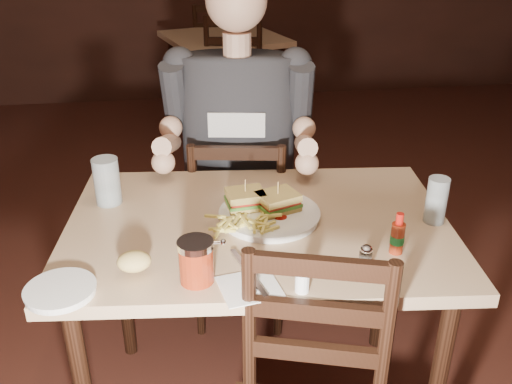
{
  "coord_description": "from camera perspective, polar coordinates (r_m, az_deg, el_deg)",
  "views": [
    {
      "loc": [
        -0.42,
        -1.79,
        1.63
      ],
      "look_at": [
        -0.2,
        -0.25,
        0.85
      ],
      "focal_mm": 40.0,
      "sensor_mm": 36.0,
      "label": 1
    }
  ],
  "objects": [
    {
      "name": "main_table",
      "position": [
        1.78,
        0.23,
        -5.44
      ],
      "size": [
        1.23,
        0.88,
        0.77
      ],
      "rotation": [
        0.0,
        0.0,
        -0.09
      ],
      "color": "tan",
      "rests_on": "ground"
    },
    {
      "name": "bg_table",
      "position": [
        4.41,
        -3.19,
        14.18
      ],
      "size": [
        1.0,
        1.0,
        0.77
      ],
      "rotation": [
        0.0,
        0.0,
        0.29
      ],
      "color": "tan",
      "rests_on": "ground"
    },
    {
      "name": "chair_far",
      "position": [
        2.39,
        -1.63,
        -3.38
      ],
      "size": [
        0.47,
        0.5,
        0.87
      ],
      "primitive_type": null,
      "rotation": [
        0.0,
        0.0,
        2.99
      ],
      "color": "black",
      "rests_on": "ground"
    },
    {
      "name": "bg_chair_far",
      "position": [
        5.0,
        -3.72,
        13.18
      ],
      "size": [
        0.48,
        0.52,
        0.94
      ],
      "primitive_type": null,
      "rotation": [
        0.0,
        0.0,
        3.04
      ],
      "color": "black",
      "rests_on": "ground"
    },
    {
      "name": "bg_chair_near",
      "position": [
        3.93,
        -2.38,
        9.72
      ],
      "size": [
        0.52,
        0.56,
        0.97
      ],
      "primitive_type": null,
      "rotation": [
        0.0,
        0.0,
        -0.15
      ],
      "color": "black",
      "rests_on": "ground"
    },
    {
      "name": "diner",
      "position": [
        2.13,
        -1.87,
        7.97
      ],
      "size": [
        0.64,
        0.54,
        1.0
      ],
      "primitive_type": null,
      "rotation": [
        0.0,
        0.0,
        -0.16
      ],
      "color": "#27272B",
      "rests_on": "chair_far"
    },
    {
      "name": "dinner_plate",
      "position": [
        1.76,
        1.35,
        -2.38
      ],
      "size": [
        0.33,
        0.33,
        0.02
      ],
      "primitive_type": "cylinder",
      "rotation": [
        0.0,
        0.0,
        -0.09
      ],
      "color": "white",
      "rests_on": "main_table"
    },
    {
      "name": "sandwich_left",
      "position": [
        1.76,
        -1.07,
        -0.23
      ],
      "size": [
        0.12,
        0.11,
        0.1
      ],
      "primitive_type": null,
      "rotation": [
        0.0,
        0.0,
        0.11
      ],
      "color": "tan",
      "rests_on": "dinner_plate"
    },
    {
      "name": "sandwich_right",
      "position": [
        1.75,
        2.2,
        -0.42
      ],
      "size": [
        0.15,
        0.13,
        0.1
      ],
      "primitive_type": null,
      "rotation": [
        0.0,
        0.0,
        0.36
      ],
      "color": "tan",
      "rests_on": "dinner_plate"
    },
    {
      "name": "fries_pile",
      "position": [
        1.68,
        -1.17,
        -2.93
      ],
      "size": [
        0.25,
        0.19,
        0.04
      ],
      "primitive_type": null,
      "rotation": [
        0.0,
        0.0,
        -0.09
      ],
      "color": "#EBDB5B",
      "rests_on": "dinner_plate"
    },
    {
      "name": "ketchup_dollop",
      "position": [
        1.73,
        2.43,
        -2.52
      ],
      "size": [
        0.05,
        0.05,
        0.01
      ],
      "primitive_type": "ellipsoid",
      "rotation": [
        0.0,
        0.0,
        -0.09
      ],
      "color": "maroon",
      "rests_on": "dinner_plate"
    },
    {
      "name": "glass_left",
      "position": [
        1.88,
        -14.68,
        1.05
      ],
      "size": [
        0.09,
        0.09,
        0.15
      ],
      "primitive_type": "cylinder",
      "rotation": [
        0.0,
        0.0,
        -0.09
      ],
      "color": "silver",
      "rests_on": "main_table"
    },
    {
      "name": "glass_right",
      "position": [
        1.8,
        17.6,
        -0.8
      ],
      "size": [
        0.07,
        0.07,
        0.14
      ],
      "primitive_type": "cylinder",
      "rotation": [
        0.0,
        0.0,
        -0.09
      ],
      "color": "silver",
      "rests_on": "main_table"
    },
    {
      "name": "hot_sauce",
      "position": [
        1.61,
        14.01,
        -4.02
      ],
      "size": [
        0.04,
        0.04,
        0.12
      ],
      "primitive_type": null,
      "rotation": [
        0.0,
        0.0,
        -0.09
      ],
      "color": "maroon",
      "rests_on": "main_table"
    },
    {
      "name": "salt_shaker",
      "position": [
        1.44,
        4.65,
        -8.79
      ],
      "size": [
        0.04,
        0.04,
        0.07
      ],
      "primitive_type": null,
      "rotation": [
        0.0,
        0.0,
        -0.09
      ],
      "color": "white",
      "rests_on": "main_table"
    },
    {
      "name": "pepper_shaker",
      "position": [
        1.55,
        10.9,
        -6.45
      ],
      "size": [
        0.04,
        0.04,
        0.06
      ],
      "primitive_type": null,
      "rotation": [
        0.0,
        0.0,
        -0.09
      ],
      "color": "#38332D",
      "rests_on": "main_table"
    },
    {
      "name": "syrup_dispenser",
      "position": [
        1.46,
        -6.0,
        -6.91
      ],
      "size": [
        0.1,
        0.1,
        0.12
      ],
      "primitive_type": null,
      "rotation": [
        0.0,
        0.0,
        -0.09
      ],
      "color": "maroon",
      "rests_on": "main_table"
    },
    {
      "name": "napkin",
      "position": [
        1.46,
        -0.64,
        -9.48
      ],
      "size": [
        0.17,
        0.16,
        0.0
      ],
      "primitive_type": "cube",
      "rotation": [
        0.0,
        0.0,
        0.18
      ],
      "color": "white",
      "rests_on": "main_table"
    },
    {
      "name": "knife",
      "position": [
        1.51,
        -0.79,
        -8.0
      ],
      "size": [
        0.07,
        0.23,
        0.01
      ],
      "primitive_type": "cube",
      "rotation": [
        0.0,
        0.0,
        0.26
      ],
      "color": "silver",
      "rests_on": "napkin"
    },
    {
      "name": "fork",
      "position": [
        1.5,
        -0.12,
        -8.21
      ],
      "size": [
        0.04,
        0.17,
        0.01
      ],
      "primitive_type": "cube",
      "rotation": [
        0.0,
        0.0,
        -0.19
      ],
      "color": "silver",
      "rests_on": "napkin"
    },
    {
      "name": "side_plate",
      "position": [
        1.52,
        -18.96,
        -9.4
      ],
      "size": [
        0.19,
        0.19,
        0.01
      ],
      "primitive_type": "cylinder",
      "rotation": [
        0.0,
        0.0,
        -0.09
      ],
      "color": "white",
      "rests_on": "main_table"
    },
    {
      "name": "bread_roll",
      "position": [
        1.52,
        -12.09,
        -6.8
      ],
      "size": [
        0.1,
        0.08,
        0.05
      ],
      "primitive_type": "ellipsoid",
      "rotation": [
        0.0,
        0.0,
        -0.09
      ],
      "color": "tan",
      "rests_on": "side_plate"
    }
  ]
}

